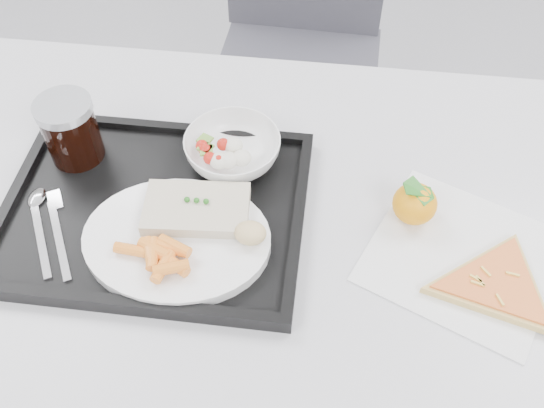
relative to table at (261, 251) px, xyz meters
name	(u,v)px	position (x,y,z in m)	size (l,w,h in m)	color
table	(261,251)	(0.00, 0.00, 0.00)	(1.20, 0.80, 0.75)	#B9B9BC
chair	(300,29)	(-0.01, 0.81, -0.15)	(0.44, 0.44, 0.93)	#3B3A42
tray	(156,210)	(-0.16, 0.00, 0.08)	(0.45, 0.35, 0.03)	black
dinner_plate	(177,240)	(-0.11, -0.06, 0.09)	(0.27, 0.27, 0.02)	white
fish_fillet	(197,209)	(-0.09, -0.01, 0.11)	(0.16, 0.10, 0.03)	beige
bread_roll	(250,233)	(-0.01, -0.05, 0.12)	(0.05, 0.05, 0.03)	#CEBD7D
salad_bowl	(233,150)	(-0.06, 0.11, 0.11)	(0.15, 0.15, 0.05)	white
cola_glass	(70,129)	(-0.31, 0.10, 0.14)	(0.09, 0.09, 0.11)	black
cutlery	(46,221)	(-0.31, -0.04, 0.08)	(0.12, 0.16, 0.01)	silver
napkin	(461,256)	(0.30, -0.02, 0.07)	(0.33, 0.32, 0.00)	silver
tangerine	(415,204)	(0.23, 0.04, 0.10)	(0.09, 0.09, 0.07)	orange
pizza_slice	(496,285)	(0.34, -0.07, 0.08)	(0.25, 0.25, 0.02)	tan
carrot_pile	(160,255)	(-0.12, -0.10, 0.11)	(0.11, 0.08, 0.02)	orange
salad_contents	(224,154)	(-0.07, 0.09, 0.12)	(0.09, 0.07, 0.02)	red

